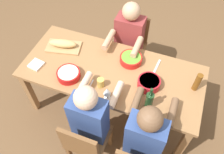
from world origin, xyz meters
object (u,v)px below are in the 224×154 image
object	(u,v)px
dining_table	(112,75)
serving_bowl_salad	(131,59)
chair_near_center	(132,43)
napkin_stack	(36,65)
serving_bowl_pasta	(69,74)
cutting_board	(64,47)
diner_far_center	(91,116)
diner_far_left	(146,135)
wine_bottle	(149,100)
bread_loaf	(63,43)
wine_glass	(107,92)
diner_near_center	(128,40)
serving_bowl_fruit	(149,83)
cup_far_center	(101,83)
chair_far_center	(85,142)
beer_bottle	(197,82)

from	to	relation	value
dining_table	serving_bowl_salad	bearing A→B (deg)	-126.42
chair_near_center	napkin_stack	size ratio (longest dim) A/B	6.07
serving_bowl_pasta	cutting_board	size ratio (longest dim) A/B	0.62
diner_far_center	serving_bowl_salad	distance (m)	0.79
diner_far_left	wine_bottle	distance (m)	0.32
bread_loaf	diner_far_left	bearing A→B (deg)	149.82
diner_far_left	cutting_board	world-z (taller)	diner_far_left
wine_glass	diner_near_center	bearing A→B (deg)	-85.02
serving_bowl_salad	wine_bottle	size ratio (longest dim) A/B	0.86
diner_far_left	wine_bottle	size ratio (longest dim) A/B	4.14
diner_near_center	bread_loaf	world-z (taller)	diner_near_center
serving_bowl_fruit	cup_far_center	size ratio (longest dim) A/B	2.24
bread_loaf	wine_bottle	xyz separation A→B (m)	(-1.15, 0.42, 0.04)
chair_far_center	serving_bowl_fruit	xyz separation A→B (m)	(-0.42, -0.70, 0.31)
chair_near_center	bread_loaf	distance (m)	0.96
diner_near_center	beer_bottle	size ratio (longest dim) A/B	5.45
chair_far_center	serving_bowl_pasta	xyz separation A→B (m)	(0.40, -0.52, 0.30)
serving_bowl_fruit	wine_bottle	distance (m)	0.25
diner_near_center	cutting_board	distance (m)	0.80
diner_near_center	cup_far_center	distance (m)	0.80
chair_far_center	chair_near_center	bearing A→B (deg)	-90.00
wine_glass	chair_near_center	bearing A→B (deg)	-85.85
cutting_board	wine_glass	bearing A→B (deg)	147.31
serving_bowl_salad	wine_glass	bearing A→B (deg)	82.74
cup_far_center	chair_near_center	bearing A→B (deg)	-92.26
dining_table	wine_glass	bearing A→B (deg)	103.03
chair_far_center	serving_bowl_fruit	bearing A→B (deg)	-121.17
dining_table	diner_near_center	world-z (taller)	diner_near_center
serving_bowl_salad	napkin_stack	distance (m)	1.06
dining_table	diner_far_left	distance (m)	0.79
chair_far_center	cup_far_center	xyz separation A→B (m)	(0.04, -0.53, 0.31)
chair_far_center	serving_bowl_pasta	world-z (taller)	chair_far_center
dining_table	cup_far_center	bearing A→B (deg)	80.33
dining_table	chair_far_center	distance (m)	0.77
serving_bowl_fruit	wine_glass	world-z (taller)	wine_glass
dining_table	chair_far_center	bearing A→B (deg)	90.00
chair_near_center	diner_far_left	bearing A→B (deg)	112.38
dining_table	serving_bowl_fruit	world-z (taller)	serving_bowl_fruit
cutting_board	beer_bottle	bearing A→B (deg)	178.10
cutting_board	wine_glass	size ratio (longest dim) A/B	2.41
diner_near_center	wine_bottle	size ratio (longest dim) A/B	4.14
diner_near_center	wine_bottle	world-z (taller)	diner_near_center
chair_far_center	wine_glass	size ratio (longest dim) A/B	5.12
serving_bowl_fruit	diner_near_center	bearing A→B (deg)	-55.81
wine_glass	serving_bowl_salad	bearing A→B (deg)	-97.26
bread_loaf	napkin_stack	xyz separation A→B (m)	(0.15, 0.36, -0.05)
diner_far_center	cutting_board	distance (m)	0.97
beer_bottle	napkin_stack	world-z (taller)	beer_bottle
diner_far_left	cup_far_center	world-z (taller)	diner_far_left
serving_bowl_pasta	napkin_stack	xyz separation A→B (m)	(0.41, -0.01, -0.03)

